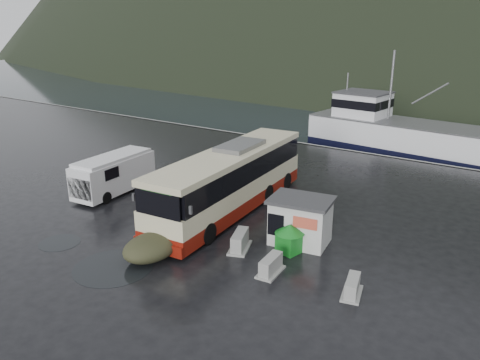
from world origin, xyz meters
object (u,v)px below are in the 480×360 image
Objects in this scene: waste_bin_right at (289,252)px; jersey_barrier_a at (240,249)px; fishing_trawler at (414,142)px; waste_bin_left at (192,230)px; jersey_barrier_b at (352,295)px; coach_bus at (231,210)px; dome_tent at (152,258)px; white_van at (116,192)px; ticket_kiosk at (299,242)px; jersey_barrier_c at (270,273)px.

waste_bin_right reaches higher than jersey_barrier_a.
fishing_trawler is (-1.37, 26.27, 0.00)m from waste_bin_right.
waste_bin_left reaches higher than jersey_barrier_b.
waste_bin_left is at bearing -95.54° from coach_bus.
dome_tent is 9.20m from jersey_barrier_b.
white_van is 8.12m from waste_bin_left.
ticket_kiosk is 3.10m from jersey_barrier_a.
waste_bin_left is at bearing -93.01° from fishing_trawler.
waste_bin_left is 3.50m from dome_tent.
jersey_barrier_b is 0.06× the size of fishing_trawler.
fishing_trawler is at bearing 74.58° from coach_bus.
ticket_kiosk reaches higher than jersey_barrier_c.
coach_bus is 9.42× the size of waste_bin_right.
jersey_barrier_a reaches higher than jersey_barrier_c.
fishing_trawler reaches higher than jersey_barrier_c.
white_van is at bearing -172.36° from coach_bus.
white_van is 0.25× the size of fishing_trawler.
white_van is 3.79× the size of jersey_barrier_c.
white_van is 13.45m from waste_bin_right.
coach_bus is 7.65m from jersey_barrier_c.
waste_bin_right is at bearing 98.24° from jersey_barrier_c.
white_van is at bearing 148.81° from dome_tent.
waste_bin_right reaches higher than waste_bin_left.
jersey_barrier_a is at bearing -141.09° from ticket_kiosk.
waste_bin_right is 0.97× the size of jersey_barrier_b.
waste_bin_left is at bearing -171.98° from waste_bin_right.
waste_bin_left is 5.75m from ticket_kiosk.
dome_tent is (8.47, -5.13, 0.00)m from white_van.
coach_bus is at bearing 154.43° from ticket_kiosk.
ticket_kiosk is (13.34, 0.32, 0.00)m from white_van.
fishing_trawler is (-1.29, 25.06, 0.00)m from ticket_kiosk.
waste_bin_left is 0.05× the size of fishing_trawler.
dome_tent is at bearing -139.49° from waste_bin_right.
jersey_barrier_c is (0.33, -2.25, 0.00)m from waste_bin_right.
waste_bin_left is at bearing 174.27° from jersey_barrier_a.
white_van is 11.47m from jersey_barrier_a.
ticket_kiosk reaches higher than dome_tent.
dome_tent is at bearing -37.28° from white_van.
coach_bus reaches higher than waste_bin_left.
fishing_trawler reaches higher than white_van.
ticket_kiosk reaches higher than jersey_barrier_a.
jersey_barrier_c is at bearing -173.55° from jersey_barrier_b.
ticket_kiosk reaches higher than jersey_barrier_b.
jersey_barrier_b is (6.06, -0.73, 0.00)m from jersey_barrier_a.
fishing_trawler is at bearing 88.41° from jersey_barrier_a.
white_van reaches higher than jersey_barrier_b.
dome_tent is 0.13× the size of fishing_trawler.
jersey_barrier_a is at bearing -54.60° from coach_bus.
white_van is at bearing -109.78° from fishing_trawler.
jersey_barrier_a is at bearing -152.52° from waste_bin_right.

